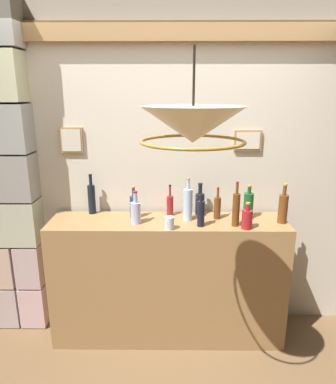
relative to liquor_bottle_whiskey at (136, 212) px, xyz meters
The scene contains 17 objects.
panelled_rear_partition 0.53m from the liquor_bottle_whiskey, 54.90° to the left, with size 3.56×0.15×2.76m.
stone_pillar 1.10m from the liquor_bottle_whiskey, 167.60° to the left, with size 0.46×0.29×2.69m.
bar_shelf_unit 0.66m from the liquor_bottle_whiskey, 13.14° to the left, with size 1.87×0.44×1.03m, color #9E7547.
liquor_bottle_whiskey is the anchor object (origin of this frame).
liquor_bottle_port 0.45m from the liquor_bottle_whiskey, 148.99° to the left, with size 0.06×0.06×0.33m.
liquor_bottle_amaro 0.56m from the liquor_bottle_whiskey, 24.08° to the left, with size 0.08×0.08×0.26m.
liquor_bottle_sherry 0.41m from the liquor_bottle_whiskey, 11.40° to the left, with size 0.07×0.07×0.34m.
liquor_bottle_rye 0.90m from the liquor_bottle_whiskey, ahead, with size 0.08×0.08×0.27m.
liquor_bottle_scotch 1.13m from the liquor_bottle_whiskey, ahead, with size 0.07×0.07×0.31m.
liquor_bottle_gin 0.76m from the liquor_bottle_whiskey, ahead, with size 0.05×0.05×0.34m.
liquor_bottle_vermouth 0.50m from the liquor_bottle_whiskey, ahead, with size 0.06×0.06×0.25m.
liquor_bottle_rum 0.84m from the liquor_bottle_whiskey, ahead, with size 0.08×0.08×0.20m.
liquor_bottle_mezcal 0.32m from the liquor_bottle_whiskey, 35.48° to the left, with size 0.05×0.05×0.26m.
liquor_bottle_bourbon 0.13m from the liquor_bottle_whiskey, 101.96° to the left, with size 0.06×0.06×0.26m.
liquor_bottle_vodka 0.65m from the liquor_bottle_whiskey, 10.05° to the left, with size 0.05×0.05×0.26m.
glass_tumbler_rocks 0.29m from the liquor_bottle_whiskey, 24.44° to the right, with size 0.07×0.07×0.10m.
pendant_lamp 1.18m from the liquor_bottle_whiskey, 66.21° to the right, with size 0.51×0.51×0.44m.
Camera 1 is at (0.02, -1.80, 2.01)m, focal length 32.85 mm.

